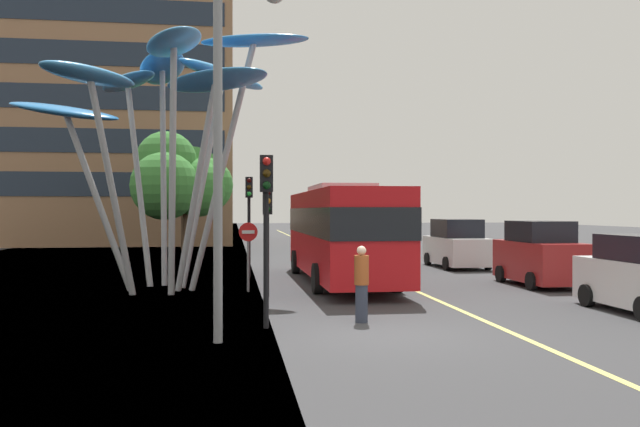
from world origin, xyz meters
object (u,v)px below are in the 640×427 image
object	(u,v)px
car_parked_mid	(540,255)
no_entry_sign	(248,245)
street_lamp	(234,110)
traffic_light_kerb_near	(266,204)
traffic_light_island_mid	(249,205)
leaf_sculpture	(167,90)
traffic_light_kerb_far	(267,218)
red_bus	(341,229)
car_parked_far	(457,245)
pedestrian	(362,284)

from	to	relation	value
car_parked_mid	no_entry_sign	distance (m)	10.05
street_lamp	car_parked_mid	bearing A→B (deg)	37.96
traffic_light_kerb_near	no_entry_sign	size ratio (longest dim) A/B	1.72
traffic_light_island_mid	car_parked_mid	distance (m)	10.83
leaf_sculpture	traffic_light_island_mid	xyz separation A→B (m)	(2.76, 3.43, -3.72)
traffic_light_kerb_far	car_parked_mid	distance (m)	9.73
red_bus	leaf_sculpture	world-z (taller)	leaf_sculpture
traffic_light_kerb_near	car_parked_mid	world-z (taller)	traffic_light_kerb_near
car_parked_mid	car_parked_far	world-z (taller)	car_parked_mid
red_bus	car_parked_far	distance (m)	8.22
red_bus	traffic_light_kerb_far	size ratio (longest dim) A/B	3.45
traffic_light_kerb_far	car_parked_far	size ratio (longest dim) A/B	0.76
red_bus	traffic_light_kerb_near	world-z (taller)	traffic_light_kerb_near
traffic_light_kerb_near	traffic_light_kerb_far	distance (m)	5.23
car_parked_mid	pedestrian	world-z (taller)	car_parked_mid
traffic_light_kerb_near	traffic_light_island_mid	world-z (taller)	traffic_light_island_mid
car_parked_mid	car_parked_far	size ratio (longest dim) A/B	0.90
traffic_light_island_mid	pedestrian	size ratio (longest dim) A/B	2.19
leaf_sculpture	traffic_light_kerb_near	size ratio (longest dim) A/B	2.50
red_bus	traffic_light_kerb_far	world-z (taller)	red_bus
traffic_light_island_mid	traffic_light_kerb_far	bearing A→B (deg)	-85.95
car_parked_far	pedestrian	world-z (taller)	car_parked_far
traffic_light_kerb_near	car_parked_mid	distance (m)	12.09
car_parked_mid	car_parked_far	bearing A→B (deg)	93.17
car_parked_mid	pedestrian	distance (m)	9.86
traffic_light_kerb_near	pedestrian	distance (m)	2.96
street_lamp	traffic_light_island_mid	bearing A→B (deg)	87.14
red_bus	traffic_light_kerb_far	distance (m)	4.61
leaf_sculpture	no_entry_sign	world-z (taller)	leaf_sculpture
car_parked_far	street_lamp	bearing A→B (deg)	-123.31
red_bus	traffic_light_island_mid	bearing A→B (deg)	147.27
pedestrian	traffic_light_kerb_near	bearing A→B (deg)	-166.21
car_parked_far	street_lamp	xyz separation A→B (m)	(-10.11, -15.38, 3.55)
traffic_light_kerb_far	red_bus	bearing A→B (deg)	51.77
car_parked_mid	street_lamp	distance (m)	13.78
red_bus	car_parked_mid	distance (m)	6.99
traffic_light_kerb_far	traffic_light_island_mid	distance (m)	5.71
car_parked_far	red_bus	bearing A→B (deg)	-140.02
leaf_sculpture	car_parked_mid	size ratio (longest dim) A/B	2.44
no_entry_sign	pedestrian	bearing A→B (deg)	-67.68
traffic_light_kerb_near	street_lamp	size ratio (longest dim) A/B	0.53
traffic_light_kerb_near	traffic_light_island_mid	bearing A→B (deg)	90.50
car_parked_mid	traffic_light_island_mid	bearing A→B (deg)	157.89
no_entry_sign	red_bus	bearing A→B (deg)	33.69
traffic_light_island_mid	no_entry_sign	xyz separation A→B (m)	(-0.14, -4.33, -1.33)
traffic_light_kerb_far	street_lamp	bearing A→B (deg)	-98.80
traffic_light_kerb_near	pedestrian	world-z (taller)	traffic_light_kerb_near
traffic_light_island_mid	street_lamp	bearing A→B (deg)	-92.86
traffic_light_kerb_far	street_lamp	world-z (taller)	street_lamp
traffic_light_kerb_near	car_parked_far	size ratio (longest dim) A/B	0.88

